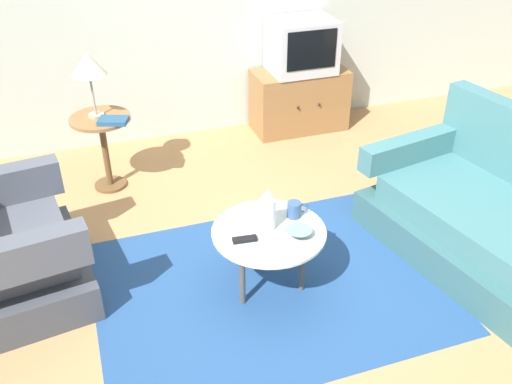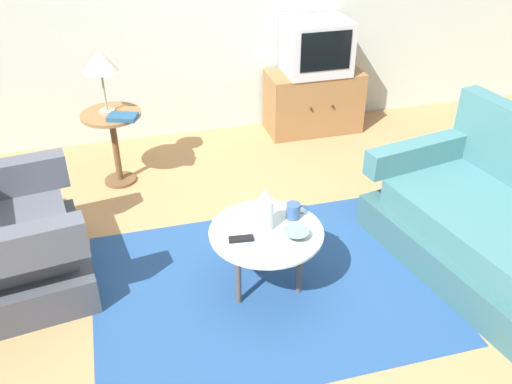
% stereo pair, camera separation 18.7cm
% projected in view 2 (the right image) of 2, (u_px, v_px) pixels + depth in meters
% --- Properties ---
extents(ground_plane, '(16.00, 16.00, 0.00)m').
position_uv_depth(ground_plane, '(266.00, 286.00, 3.53)').
color(ground_plane, '#AD7F51').
extents(area_rug, '(2.12, 1.61, 0.00)m').
position_uv_depth(area_rug, '(265.00, 286.00, 3.53)').
color(area_rug, navy).
rests_on(area_rug, ground).
extents(couch, '(1.23, 1.87, 0.91)m').
position_uv_depth(couch, '(511.00, 235.00, 3.50)').
color(couch, '#325C60').
rests_on(couch, ground).
extents(coffee_table, '(0.68, 0.68, 0.43)m').
position_uv_depth(coffee_table, '(265.00, 237.00, 3.33)').
color(coffee_table, '#B2C6C1').
rests_on(coffee_table, ground).
extents(side_table, '(0.46, 0.46, 0.61)m').
position_uv_depth(side_table, '(114.00, 134.00, 4.40)').
color(side_table, olive).
rests_on(side_table, ground).
extents(tv_stand, '(0.88, 0.45, 0.58)m').
position_uv_depth(tv_stand, '(313.00, 101.00, 5.32)').
color(tv_stand, olive).
rests_on(tv_stand, ground).
extents(television, '(0.57, 0.46, 0.48)m').
position_uv_depth(television, '(316.00, 47.00, 5.04)').
color(television, '#B7B7BC').
rests_on(television, tv_stand).
extents(table_lamp, '(0.25, 0.25, 0.49)m').
position_uv_depth(table_lamp, '(100.00, 62.00, 4.11)').
color(table_lamp, '#9E937A').
rests_on(table_lamp, side_table).
extents(vase, '(0.10, 0.10, 0.27)m').
position_uv_depth(vase, '(265.00, 210.00, 3.26)').
color(vase, white).
rests_on(vase, coffee_table).
extents(mug, '(0.14, 0.09, 0.10)m').
position_uv_depth(mug, '(294.00, 211.00, 3.40)').
color(mug, '#335184').
rests_on(mug, coffee_table).
extents(bowl, '(0.15, 0.15, 0.05)m').
position_uv_depth(bowl, '(296.00, 234.00, 3.24)').
color(bowl, slate).
rests_on(bowl, coffee_table).
extents(tv_remote_dark, '(0.15, 0.06, 0.02)m').
position_uv_depth(tv_remote_dark, '(241.00, 239.00, 3.22)').
color(tv_remote_dark, black).
rests_on(tv_remote_dark, coffee_table).
extents(book, '(0.25, 0.21, 0.03)m').
position_uv_depth(book, '(123.00, 117.00, 4.20)').
color(book, navy).
rests_on(book, side_table).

